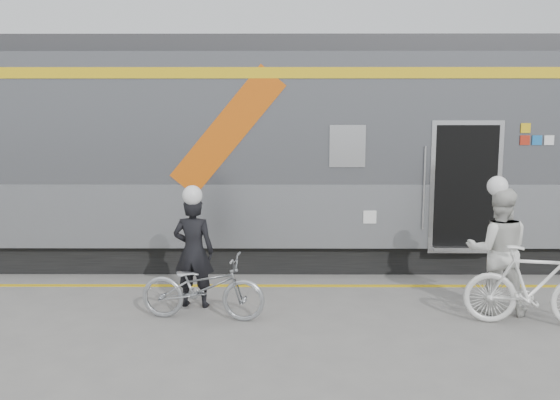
{
  "coord_description": "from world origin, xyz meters",
  "views": [
    {
      "loc": [
        -0.25,
        -7.21,
        2.79
      ],
      "look_at": [
        -0.29,
        1.6,
        1.5
      ],
      "focal_mm": 38.0,
      "sensor_mm": 36.0,
      "label": 1
    }
  ],
  "objects_px": {
    "man": "(194,251)",
    "bicycle_right": "(534,286)",
    "bicycle_left": "(203,287)",
    "woman": "(498,251)"
  },
  "relations": [
    {
      "from": "bicycle_left",
      "to": "woman",
      "type": "height_order",
      "value": "woman"
    },
    {
      "from": "man",
      "to": "bicycle_right",
      "type": "relative_size",
      "value": 0.91
    },
    {
      "from": "man",
      "to": "woman",
      "type": "height_order",
      "value": "woman"
    },
    {
      "from": "bicycle_left",
      "to": "woman",
      "type": "xyz_separation_m",
      "value": [
        4.1,
        0.31,
        0.44
      ]
    },
    {
      "from": "woman",
      "to": "bicycle_right",
      "type": "relative_size",
      "value": 0.99
    },
    {
      "from": "bicycle_left",
      "to": "man",
      "type": "bearing_deg",
      "value": 27.32
    },
    {
      "from": "man",
      "to": "bicycle_left",
      "type": "xyz_separation_m",
      "value": [
        0.2,
        -0.55,
        -0.37
      ]
    },
    {
      "from": "woman",
      "to": "bicycle_right",
      "type": "xyz_separation_m",
      "value": [
        0.3,
        -0.55,
        -0.35
      ]
    },
    {
      "from": "man",
      "to": "woman",
      "type": "bearing_deg",
      "value": -175.86
    },
    {
      "from": "man",
      "to": "bicycle_right",
      "type": "height_order",
      "value": "man"
    }
  ]
}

